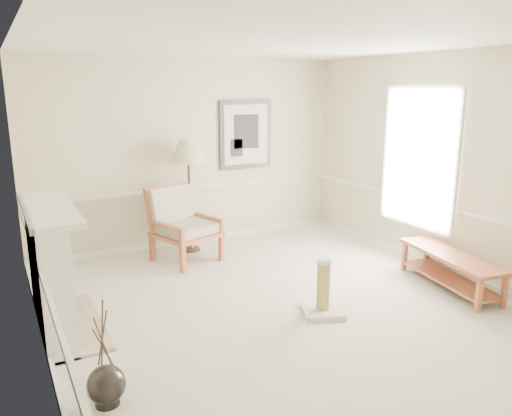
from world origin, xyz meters
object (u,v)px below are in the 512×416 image
Objects in this scene: floor_vase at (106,386)px; scratching_post at (323,296)px; floor_lamp at (188,154)px; bench at (450,265)px; armchair at (181,221)px.

scratching_post is at bearing 12.60° from floor_vase.
floor_vase reaches higher than scratching_post.
bench is (2.32, -2.91, -1.20)m from floor_lamp.
armchair is at bearing 134.58° from bench.
scratching_post is (2.47, 0.55, 0.03)m from floor_vase.
scratching_post is (0.75, -2.48, -0.37)m from armchair.
scratching_post is (0.49, -2.77, -1.29)m from floor_lamp.
floor_vase is 1.43× the size of scratching_post.
armchair reaches higher than bench.
floor_lamp is 2.71× the size of scratching_post.
armchair is 0.67× the size of bench.
floor_lamp is (1.98, 3.32, 1.32)m from floor_vase.
floor_lamp is at bearing 100.08° from scratching_post.
floor_vase is at bearing -174.53° from bench.
floor_vase is 0.56× the size of bench.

